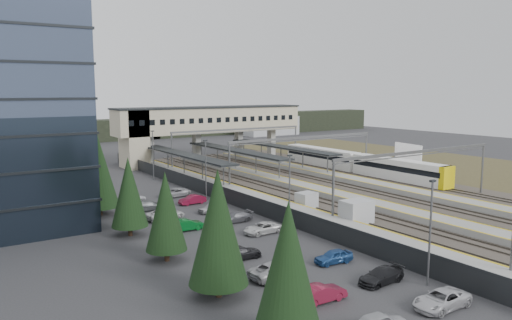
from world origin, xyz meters
TOP-DOWN VIEW (x-y plane):
  - ground at (0.00, 0.00)m, footprint 220.00×220.00m
  - conifer_row at (-22.00, -3.86)m, footprint 4.42×49.82m
  - car_park at (-13.59, -6.92)m, footprint 10.58×44.60m
  - lampposts at (-8.00, 1.25)m, footprint 0.50×53.25m
  - fence at (-6.50, 5.00)m, footprint 0.08×90.00m
  - relay_cabin_near at (-0.09, -9.67)m, footprint 3.28×2.45m
  - relay_cabin_far at (-0.13, -1.25)m, footprint 2.43×2.08m
  - rail_corridor at (9.34, 5.00)m, footprint 34.00×90.00m
  - canopies at (7.00, 27.00)m, footprint 23.10×30.00m
  - footbridge at (7.70, 42.00)m, footprint 40.40×6.40m
  - gantries at (12.00, 3.00)m, footprint 28.40×62.28m
  - train at (24.00, 13.86)m, footprint 2.63×36.58m
  - billboard at (28.16, 6.67)m, footprint 1.35×6.48m
  - scrub_east at (45.00, 5.00)m, footprint 34.00×120.00m
  - treeline_far at (23.81, 92.28)m, footprint 170.00×19.00m

SIDE VIEW (x-z plane):
  - ground at x=0.00m, z-range 0.00..0.00m
  - scrub_east at x=45.00m, z-range 0.00..0.06m
  - rail_corridor at x=9.34m, z-range -0.17..0.75m
  - car_park at x=-13.59m, z-range -0.04..1.24m
  - fence at x=-6.50m, z-range 0.00..2.00m
  - relay_cabin_far at x=-0.13m, z-range 0.00..2.10m
  - relay_cabin_near at x=-0.09m, z-range 0.00..2.68m
  - train at x=24.00m, z-range 0.23..3.54m
  - treeline_far at x=23.81m, z-range -0.55..6.45m
  - billboard at x=28.16m, z-range 1.02..6.70m
  - canopies at x=7.00m, z-range 2.28..5.56m
  - lampposts at x=-8.00m, z-range 0.30..8.37m
  - conifer_row at x=-22.00m, z-range 0.09..9.59m
  - gantries at x=12.00m, z-range 2.41..9.58m
  - footbridge at x=7.70m, z-range 2.33..13.53m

